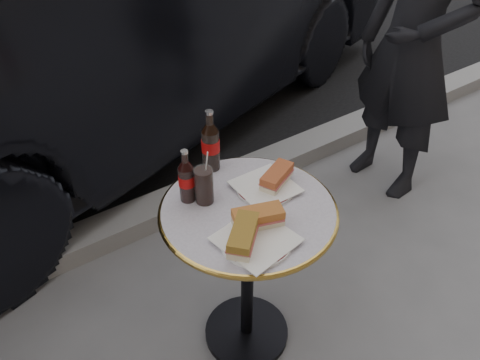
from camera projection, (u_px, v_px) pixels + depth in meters
ground at (246, 333)px, 2.05m from camera, size 80.00×80.00×0.00m
curb at (153, 213)px, 2.61m from camera, size 40.00×0.20×0.12m
bistro_table at (247, 278)px, 1.83m from camera, size 0.62×0.62×0.73m
plate_left at (256, 241)px, 1.47m from camera, size 0.23×0.23×0.01m
plate_right at (265, 188)px, 1.68m from camera, size 0.25×0.25×0.01m
sandwich_left_a at (243, 236)px, 1.44m from camera, size 0.18×0.17×0.06m
sandwich_left_b at (258, 218)px, 1.50m from camera, size 0.18×0.12×0.06m
sandwich_right at (277, 177)px, 1.68m from camera, size 0.17×0.13×0.05m
cola_bottle_left at (186, 176)px, 1.58m from camera, size 0.07×0.07×0.21m
cola_bottle_right at (210, 140)px, 1.72m from camera, size 0.09×0.09×0.25m
cola_glass at (204, 185)px, 1.59m from camera, size 0.09×0.09×0.14m
parked_car at (118, 15)px, 3.01m from camera, size 3.10×5.11×1.59m
pedestrian at (413, 47)px, 2.42m from camera, size 0.44×0.65×1.72m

